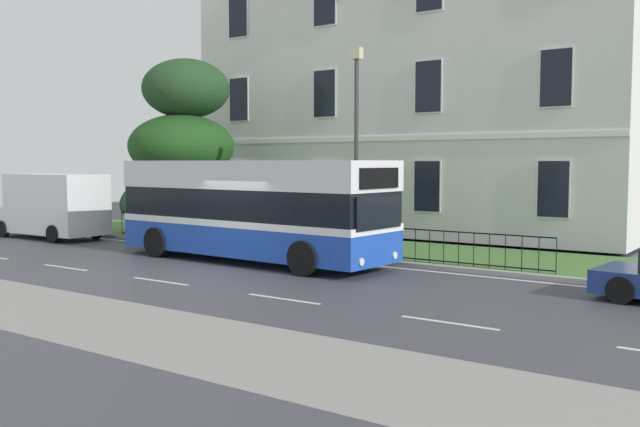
{
  "coord_description": "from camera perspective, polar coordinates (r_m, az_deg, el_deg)",
  "views": [
    {
      "loc": [
        13.5,
        -13.86,
        3.05
      ],
      "look_at": [
        0.93,
        3.98,
        1.43
      ],
      "focal_mm": 39.11,
      "sensor_mm": 36.0,
      "label": 1
    }
  ],
  "objects": [
    {
      "name": "evergreen_tree",
      "position": [
        28.71,
        -10.97,
        3.99
      ],
      "size": [
        5.33,
        5.33,
        7.09
      ],
      "color": "#423328",
      "rests_on": "ground_plane"
    },
    {
      "name": "white_panel_van",
      "position": [
        29.7,
        -21.06,
        0.62
      ],
      "size": [
        5.36,
        2.12,
        2.57
      ],
      "rotation": [
        0.0,
        0.0,
        3.14
      ],
      "color": "white",
      "rests_on": "ground_plane"
    },
    {
      "name": "ground_plane",
      "position": [
        20.23,
        -7.23,
        -4.5
      ],
      "size": [
        60.0,
        56.0,
        0.18
      ],
      "color": "#414148"
    },
    {
      "name": "litter_bin",
      "position": [
        26.58,
        -9.55,
        -0.87
      ],
      "size": [
        0.47,
        0.47,
        1.16
      ],
      "color": "#4C4742",
      "rests_on": "ground_plane"
    },
    {
      "name": "georgian_townhouse",
      "position": [
        31.45,
        8.63,
        11.53
      ],
      "size": [
        18.98,
        8.91,
        13.82
      ],
      "color": "silver",
      "rests_on": "ground_plane"
    },
    {
      "name": "single_decker_bus",
      "position": [
        21.39,
        -5.58,
        0.42
      ],
      "size": [
        9.4,
        3.07,
        3.09
      ],
      "rotation": [
        0.0,
        0.0,
        -0.05
      ],
      "color": "#1C48B6",
      "rests_on": "ground_plane"
    },
    {
      "name": "street_lamp_post",
      "position": [
        22.94,
        2.99,
        6.42
      ],
      "size": [
        0.36,
        0.24,
        6.62
      ],
      "color": "#333338",
      "rests_on": "ground_plane"
    },
    {
      "name": "iron_verge_railing",
      "position": [
        23.13,
        -2.28,
        -1.78
      ],
      "size": [
        17.34,
        0.04,
        0.97
      ],
      "color": "black",
      "rests_on": "ground_plane"
    }
  ]
}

